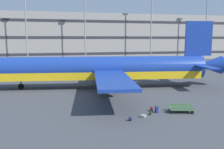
# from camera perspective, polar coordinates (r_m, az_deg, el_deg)

# --- Properties ---
(ground_plane) EXTENTS (600.00, 600.00, 0.00)m
(ground_plane) POSITION_cam_1_polar(r_m,az_deg,el_deg) (41.81, 2.26, -2.46)
(ground_plane) COLOR #424449
(terminal_structure) EXTENTS (148.10, 15.28, 16.96)m
(terminal_structure) POSITION_cam_1_polar(r_m,az_deg,el_deg) (91.95, -6.30, 8.87)
(terminal_structure) COLOR gray
(terminal_structure) RESTS_ON ground_plane
(airliner) EXTENTS (40.24, 32.62, 10.91)m
(airliner) POSITION_cam_1_polar(r_m,az_deg,el_deg) (38.93, -2.00, 1.28)
(airliner) COLOR navy
(airliner) RESTS_ON ground_plane
(light_mast_left) EXTENTS (1.80, 0.50, 23.09)m
(light_mast_left) POSITION_cam_1_polar(r_m,az_deg,el_deg) (77.81, -20.00, 11.98)
(light_mast_left) COLOR gray
(light_mast_left) RESTS_ON ground_plane
(light_mast_center_left) EXTENTS (1.80, 0.50, 22.46)m
(light_mast_center_left) POSITION_cam_1_polar(r_m,az_deg,el_deg) (77.79, -6.52, 12.20)
(light_mast_center_left) COLOR gray
(light_mast_center_left) RESTS_ON ground_plane
(light_mast_center_right) EXTENTS (1.80, 0.50, 26.24)m
(light_mast_center_right) POSITION_cam_1_polar(r_m,az_deg,el_deg) (83.57, 9.44, 13.22)
(light_mast_center_right) COLOR gray
(light_mast_center_right) RESTS_ON ground_plane
(light_mast_right) EXTENTS (1.80, 0.50, 24.28)m
(light_mast_right) POSITION_cam_1_polar(r_m,az_deg,el_deg) (93.46, 21.67, 11.62)
(light_mast_right) COLOR gray
(light_mast_right) RESTS_ON ground_plane
(suitcase_large) EXTENTS (0.28, 0.40, 0.82)m
(suitcase_large) POSITION_cam_1_polar(r_m,az_deg,el_deg) (26.74, 10.68, -8.22)
(suitcase_large) COLOR navy
(suitcase_large) RESTS_ON ground_plane
(suitcase_upright) EXTENTS (0.85, 0.85, 0.20)m
(suitcase_upright) POSITION_cam_1_polar(r_m,az_deg,el_deg) (25.21, 7.52, -9.81)
(suitcase_upright) COLOR gray
(suitcase_upright) RESTS_ON ground_plane
(backpack_black) EXTENTS (0.44, 0.40, 0.48)m
(backpack_black) POSITION_cam_1_polar(r_m,az_deg,el_deg) (23.89, 4.43, -10.55)
(backpack_black) COLOR navy
(backpack_black) RESTS_ON ground_plane
(backpack_purple) EXTENTS (0.28, 0.37, 0.55)m
(backpack_purple) POSITION_cam_1_polar(r_m,az_deg,el_deg) (25.88, 9.25, -9.03)
(backpack_purple) COLOR #264C26
(backpack_purple) RESTS_ON ground_plane
(backpack_navy) EXTENTS (0.40, 0.41, 0.54)m
(backpack_navy) POSITION_cam_1_polar(r_m,az_deg,el_deg) (27.19, 9.44, -8.18)
(backpack_navy) COLOR maroon
(backpack_navy) RESTS_ON ground_plane
(baggage_cart) EXTENTS (3.36, 1.92, 0.82)m
(baggage_cart) POSITION_cam_1_polar(r_m,az_deg,el_deg) (27.40, 16.27, -7.87)
(baggage_cart) COLOR #4C724C
(baggage_cart) RESTS_ON ground_plane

